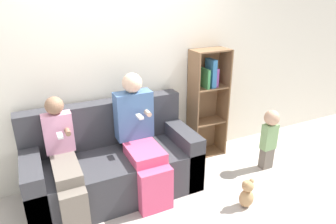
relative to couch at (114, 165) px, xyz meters
name	(u,v)px	position (x,y,z in m)	size (l,w,h in m)	color
ground_plane	(151,211)	(0.23, -0.51, -0.33)	(14.00, 14.00, 0.00)	#BCB2A8
back_wall	(116,71)	(0.23, 0.45, 0.94)	(10.00, 0.06, 2.55)	silver
couch	(114,165)	(0.00, 0.00, 0.00)	(1.82, 0.83, 0.99)	#38383D
adult_seated	(141,135)	(0.29, -0.12, 0.36)	(0.41, 0.75, 1.33)	#DB4C75
child_seated	(65,162)	(-0.51, -0.16, 0.27)	(0.29, 0.76, 1.18)	#70665B
toddler_standing	(269,135)	(1.89, -0.38, 0.13)	(0.19, 0.19, 0.79)	#70665B
bookshelf	(206,101)	(1.38, 0.30, 0.44)	(0.49, 0.29, 1.45)	brown
teddy_bear	(247,194)	(1.16, -0.88, -0.18)	(0.16, 0.13, 0.33)	tan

